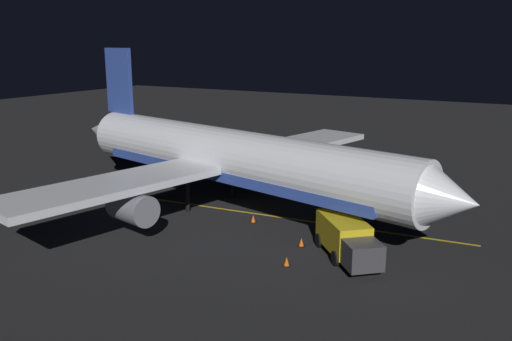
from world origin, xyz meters
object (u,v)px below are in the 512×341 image
object	(u,v)px
baggage_truck	(347,239)
traffic_cone_near_left	(301,242)
traffic_cone_near_right	(253,219)
catering_truck	(278,169)
airliner	(228,158)
traffic_cone_under_wing	(287,262)
ground_crew_worker	(353,238)

from	to	relation	value
baggage_truck	traffic_cone_near_left	world-z (taller)	baggage_truck
baggage_truck	traffic_cone_near_right	distance (m)	8.92
catering_truck	baggage_truck	bearing A→B (deg)	40.13
airliner	baggage_truck	bearing A→B (deg)	67.52
catering_truck	traffic_cone_near_left	xyz separation A→B (m)	(13.84, 8.83, -0.97)
baggage_truck	catering_truck	world-z (taller)	baggage_truck
airliner	traffic_cone_near_left	distance (m)	10.21
baggage_truck	traffic_cone_under_wing	distance (m)	4.00
airliner	traffic_cone_near_right	size ratio (longest dim) A/B	70.54
traffic_cone_near_right	catering_truck	bearing A→B (deg)	-161.61
catering_truck	ground_crew_worker	world-z (taller)	catering_truck
traffic_cone_near_left	airliner	bearing A→B (deg)	-117.33
baggage_truck	catering_truck	size ratio (longest dim) A/B	0.94
traffic_cone_near_left	traffic_cone_under_wing	bearing A→B (deg)	9.89
airliner	catering_truck	distance (m)	9.96
traffic_cone_near_right	traffic_cone_under_wing	xyz separation A→B (m)	(5.88, 5.66, 0.00)
baggage_truck	ground_crew_worker	world-z (taller)	baggage_truck
traffic_cone_near_left	traffic_cone_under_wing	distance (m)	3.35
airliner	baggage_truck	world-z (taller)	airliner
catering_truck	traffic_cone_near_right	distance (m)	11.90
traffic_cone_near_right	traffic_cone_under_wing	bearing A→B (deg)	43.93
ground_crew_worker	traffic_cone_under_wing	xyz separation A→B (m)	(4.13, -2.63, -0.64)
airliner	catering_truck	bearing A→B (deg)	-177.28
ground_crew_worker	traffic_cone_under_wing	world-z (taller)	ground_crew_worker
traffic_cone_near_right	traffic_cone_under_wing	world-z (taller)	same
airliner	traffic_cone_under_wing	size ratio (longest dim) A/B	70.54
traffic_cone_near_right	traffic_cone_under_wing	distance (m)	8.16
airliner	traffic_cone_under_wing	xyz separation A→B (m)	(7.63, 8.95, -3.91)
baggage_truck	ground_crew_worker	xyz separation A→B (m)	(-1.31, -0.03, -0.35)
airliner	traffic_cone_near_left	size ratio (longest dim) A/B	70.54
catering_truck	traffic_cone_near_left	world-z (taller)	catering_truck
baggage_truck	ground_crew_worker	distance (m)	1.36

